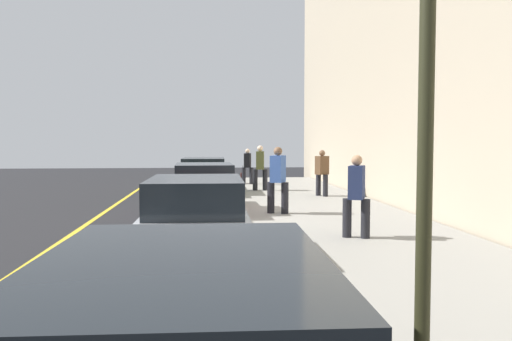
% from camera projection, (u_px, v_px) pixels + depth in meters
% --- Properties ---
extents(ground_plane, '(56.00, 56.00, 0.00)m').
position_uv_depth(ground_plane, '(210.00, 218.00, 14.63)').
color(ground_plane, black).
extents(sidewalk, '(28.00, 4.60, 0.15)m').
position_uv_depth(sidewalk, '(325.00, 214.00, 14.93)').
color(sidewalk, gray).
rests_on(sidewalk, ground).
extents(lane_stripe_centre, '(28.00, 0.14, 0.01)m').
position_uv_depth(lane_stripe_centre, '(94.00, 219.00, 14.34)').
color(lane_stripe_centre, gold).
rests_on(lane_stripe_centre, ground).
extents(snow_bank_curb, '(8.73, 0.56, 0.22)m').
position_uv_depth(snow_bank_curb, '(239.00, 225.00, 12.73)').
color(snow_bank_curb, white).
rests_on(snow_bank_curb, ground).
extents(parked_car_silver, '(4.63, 1.94, 1.51)m').
position_uv_depth(parked_car_silver, '(196.00, 219.00, 9.25)').
color(parked_car_silver, black).
rests_on(parked_car_silver, ground).
extents(parked_car_maroon, '(4.23, 1.98, 1.51)m').
position_uv_depth(parked_car_maroon, '(204.00, 189.00, 15.06)').
color(parked_car_maroon, black).
rests_on(parked_car_maroon, ground).
extents(parked_car_green, '(4.64, 1.98, 1.51)m').
position_uv_depth(parked_car_green, '(204.00, 177.00, 20.39)').
color(parked_car_green, black).
rests_on(parked_car_green, ground).
extents(pedestrian_blue_coat, '(0.59, 0.57, 1.85)m').
position_uv_depth(pedestrian_blue_coat, '(278.00, 178.00, 14.36)').
color(pedestrian_blue_coat, black).
rests_on(pedestrian_blue_coat, sidewalk).
extents(pedestrian_navy_coat, '(0.55, 0.54, 1.73)m').
position_uv_depth(pedestrian_navy_coat, '(356.00, 194.00, 10.73)').
color(pedestrian_navy_coat, black).
rests_on(pedestrian_navy_coat, sidewalk).
extents(pedestrian_brown_coat, '(0.50, 0.54, 1.69)m').
position_uv_depth(pedestrian_brown_coat, '(322.00, 172.00, 18.97)').
color(pedestrian_brown_coat, black).
rests_on(pedestrian_brown_coat, sidewalk).
extents(pedestrian_olive_coat, '(0.53, 0.60, 1.84)m').
position_uv_depth(pedestrian_olive_coat, '(260.00, 166.00, 21.17)').
color(pedestrian_olive_coat, black).
rests_on(pedestrian_olive_coat, sidewalk).
extents(pedestrian_black_coat, '(0.50, 0.54, 1.66)m').
position_uv_depth(pedestrian_black_coat, '(248.00, 165.00, 24.30)').
color(pedestrian_black_coat, black).
rests_on(pedestrian_black_coat, sidewalk).
extents(rolling_suitcase, '(0.34, 0.22, 0.86)m').
position_uv_depth(rolling_suitcase, '(243.00, 178.00, 24.71)').
color(rolling_suitcase, '#471E19').
rests_on(rolling_suitcase, sidewalk).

